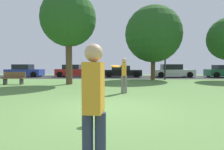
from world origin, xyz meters
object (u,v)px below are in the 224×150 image
at_px(person_thrower, 94,105).
at_px(park_bench, 14,78).
at_px(parked_car_red, 73,71).
at_px(person_catcher, 124,74).
at_px(maple_tree_near, 153,34).
at_px(parked_car_black, 122,72).
at_px(street_lamp_post, 165,56).
at_px(oak_tree_center, 68,19).
at_px(parked_car_white, 173,71).
at_px(frisbee_disc, 116,66).
at_px(parked_car_blue, 25,71).

bearing_deg(person_thrower, park_bench, 37.68).
bearing_deg(park_bench, parked_car_red, -103.86).
height_order(person_thrower, person_catcher, person_catcher).
distance_m(maple_tree_near, person_catcher, 9.91).
bearing_deg(parked_car_black, parked_car_red, 179.36).
relative_size(parked_car_red, street_lamp_post, 0.90).
xyz_separation_m(parked_car_red, park_bench, (-2.20, -8.92, -0.20)).
relative_size(oak_tree_center, street_lamp_post, 1.49).
xyz_separation_m(person_thrower, parked_car_white, (6.53, 19.82, -0.25)).
height_order(frisbee_disc, parked_car_blue, parked_car_blue).
bearing_deg(parked_car_blue, maple_tree_near, -15.20).
xyz_separation_m(parked_car_black, parked_car_white, (5.81, -0.20, 0.06)).
distance_m(maple_tree_near, park_bench, 12.51).
relative_size(parked_car_blue, parked_car_white, 0.91).
xyz_separation_m(maple_tree_near, parked_car_black, (-2.86, 4.01, -3.70)).
height_order(person_catcher, park_bench, person_catcher).
bearing_deg(oak_tree_center, parked_car_black, 65.14).
relative_size(oak_tree_center, person_thrower, 4.01).
bearing_deg(parked_car_white, park_bench, -147.94).
bearing_deg(parked_car_white, parked_car_black, 178.03).
xyz_separation_m(person_catcher, parked_car_blue, (-11.48, 12.77, -0.31)).
height_order(oak_tree_center, park_bench, oak_tree_center).
relative_size(maple_tree_near, person_catcher, 3.99).
height_order(oak_tree_center, parked_car_white, oak_tree_center).
bearing_deg(parked_car_blue, park_bench, -67.61).
distance_m(oak_tree_center, park_bench, 5.81).
relative_size(person_catcher, parked_car_white, 0.39).
relative_size(parked_car_red, parked_car_white, 0.90).
relative_size(person_thrower, person_catcher, 0.95).
bearing_deg(parked_car_white, oak_tree_center, -139.26).
xyz_separation_m(maple_tree_near, park_bench, (-10.87, -4.85, -3.85)).
xyz_separation_m(person_thrower, parked_car_blue, (-10.91, 19.95, -0.25)).
xyz_separation_m(person_thrower, frisbee_disc, (0.22, 2.80, 0.45)).
distance_m(maple_tree_near, street_lamp_post, 2.35).
bearing_deg(maple_tree_near, street_lamp_post, -3.70).
bearing_deg(street_lamp_post, frisbee_disc, -108.82).
height_order(parked_car_black, parked_car_white, parked_car_white).
height_order(maple_tree_near, park_bench, maple_tree_near).
bearing_deg(parked_car_black, maple_tree_near, -54.46).
relative_size(parked_car_blue, park_bench, 2.57).
xyz_separation_m(person_catcher, street_lamp_post, (4.13, 8.76, 1.27)).
xyz_separation_m(parked_car_blue, parked_car_white, (17.43, -0.13, 0.00)).
bearing_deg(person_thrower, oak_tree_center, 20.71).
bearing_deg(park_bench, person_thrower, 123.14).
xyz_separation_m(frisbee_disc, street_lamp_post, (4.48, 13.15, 0.88)).
bearing_deg(frisbee_disc, parked_car_white, 69.69).
bearing_deg(parked_car_black, parked_car_white, -1.97).
bearing_deg(parked_car_red, street_lamp_post, -22.94).
xyz_separation_m(maple_tree_near, person_catcher, (-3.01, -8.83, -3.33)).
relative_size(person_catcher, frisbee_disc, 5.23).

